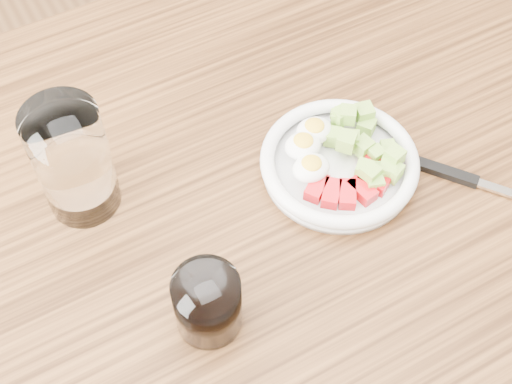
# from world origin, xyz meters

# --- Properties ---
(dining_table) EXTENTS (1.50, 0.90, 0.77)m
(dining_table) POSITION_xyz_m (0.00, 0.00, 0.67)
(dining_table) COLOR brown
(dining_table) RESTS_ON ground
(bowl) EXTENTS (0.20, 0.20, 0.05)m
(bowl) POSITION_xyz_m (0.11, 0.01, 0.79)
(bowl) COLOR white
(bowl) RESTS_ON dining_table
(fork) EXTENTS (0.15, 0.19, 0.01)m
(fork) POSITION_xyz_m (0.23, -0.08, 0.78)
(fork) COLOR black
(fork) RESTS_ON dining_table
(water_glass) EXTENTS (0.09, 0.09, 0.15)m
(water_glass) POSITION_xyz_m (-0.19, 0.12, 0.85)
(water_glass) COLOR white
(water_glass) RESTS_ON dining_table
(coffee_glass) EXTENTS (0.07, 0.07, 0.08)m
(coffee_glass) POSITION_xyz_m (-0.13, -0.10, 0.81)
(coffee_glass) COLOR white
(coffee_glass) RESTS_ON dining_table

